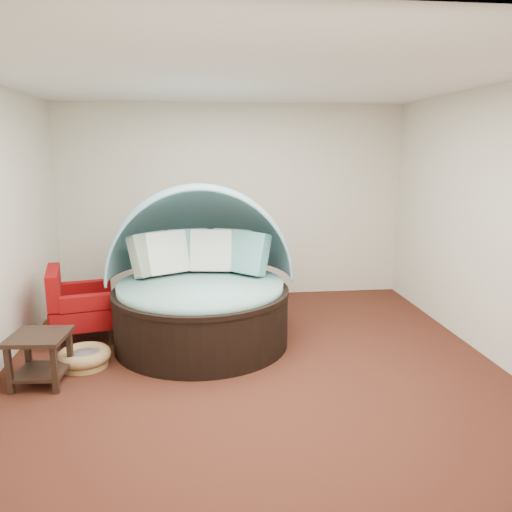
{
  "coord_description": "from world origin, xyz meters",
  "views": [
    {
      "loc": [
        -0.49,
        -4.78,
        2.16
      ],
      "look_at": [
        0.12,
        0.6,
        1.0
      ],
      "focal_mm": 35.0,
      "sensor_mm": 36.0,
      "label": 1
    }
  ],
  "objects": [
    {
      "name": "floor",
      "position": [
        0.0,
        0.0,
        0.0
      ],
      "size": [
        5.0,
        5.0,
        0.0
      ],
      "primitive_type": "plane",
      "color": "#4B2115",
      "rests_on": "ground"
    },
    {
      "name": "wall_back",
      "position": [
        0.0,
        2.5,
        1.4
      ],
      "size": [
        5.0,
        0.0,
        5.0
      ],
      "primitive_type": "plane",
      "rotation": [
        1.57,
        0.0,
        0.0
      ],
      "color": "beige",
      "rests_on": "floor"
    },
    {
      "name": "wall_front",
      "position": [
        0.0,
        -2.5,
        1.4
      ],
      "size": [
        5.0,
        0.0,
        5.0
      ],
      "primitive_type": "plane",
      "rotation": [
        -1.57,
        0.0,
        0.0
      ],
      "color": "beige",
      "rests_on": "floor"
    },
    {
      "name": "wall_right",
      "position": [
        2.5,
        0.0,
        1.4
      ],
      "size": [
        0.0,
        5.0,
        5.0
      ],
      "primitive_type": "plane",
      "rotation": [
        1.57,
        0.0,
        -1.57
      ],
      "color": "beige",
      "rests_on": "floor"
    },
    {
      "name": "ceiling",
      "position": [
        0.0,
        0.0,
        2.8
      ],
      "size": [
        5.0,
        5.0,
        0.0
      ],
      "primitive_type": "plane",
      "rotation": [
        3.14,
        0.0,
        0.0
      ],
      "color": "white",
      "rests_on": "wall_back"
    },
    {
      "name": "canopy_daybed",
      "position": [
        -0.5,
        0.71,
        0.83
      ],
      "size": [
        2.12,
        1.98,
        1.79
      ],
      "rotation": [
        0.0,
        0.0,
        0.01
      ],
      "color": "black",
      "rests_on": "floor"
    },
    {
      "name": "pet_basket",
      "position": [
        -1.69,
        0.1,
        0.1
      ],
      "size": [
        0.69,
        0.69,
        0.18
      ],
      "rotation": [
        0.0,
        0.0,
        -0.4
      ],
      "color": "olive",
      "rests_on": "floor"
    },
    {
      "name": "red_armchair",
      "position": [
        -1.92,
        0.9,
        0.39
      ],
      "size": [
        0.87,
        0.87,
        0.85
      ],
      "rotation": [
        0.0,
        0.0,
        0.22
      ],
      "color": "black",
      "rests_on": "floor"
    },
    {
      "name": "side_table",
      "position": [
        -2.0,
        -0.24,
        0.31
      ],
      "size": [
        0.55,
        0.55,
        0.49
      ],
      "rotation": [
        0.0,
        0.0,
        -0.08
      ],
      "color": "black",
      "rests_on": "floor"
    }
  ]
}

